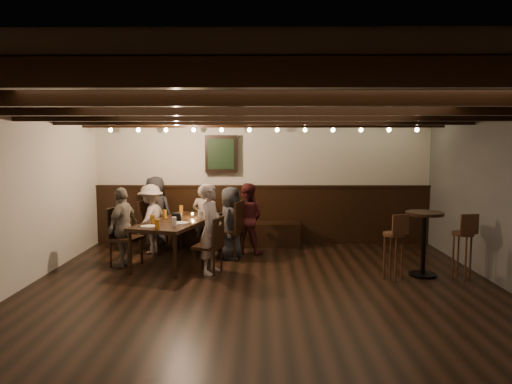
{
  "coord_description": "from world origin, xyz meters",
  "views": [
    {
      "loc": [
        -0.04,
        -5.36,
        1.94
      ],
      "look_at": [
        -0.11,
        1.3,
        1.24
      ],
      "focal_mm": 32.0,
      "sensor_mm": 36.0,
      "label": 1
    }
  ],
  "objects_px": {
    "chair_right_near": "(229,241)",
    "person_bench_centre": "(203,217)",
    "person_left_near": "(151,219)",
    "person_right_far": "(211,229)",
    "person_bench_left": "(156,212)",
    "chair_left_far": "(125,248)",
    "person_left_far": "(123,227)",
    "dining_table": "(178,223)",
    "chair_left_near": "(153,237)",
    "person_right_near": "(231,223)",
    "bar_stool_left": "(393,255)",
    "person_bench_right": "(247,218)",
    "bar_stool_right": "(462,255)",
    "high_top_table": "(424,234)",
    "chair_right_far": "(209,256)"
  },
  "relations": [
    {
      "from": "chair_right_near",
      "to": "person_bench_centre",
      "type": "distance_m",
      "value": 0.98
    },
    {
      "from": "person_left_near",
      "to": "person_right_far",
      "type": "relative_size",
      "value": 0.91
    },
    {
      "from": "person_bench_left",
      "to": "chair_left_far",
      "type": "bearing_deg",
      "value": 97.6
    },
    {
      "from": "person_bench_centre",
      "to": "person_left_far",
      "type": "bearing_deg",
      "value": 63.43
    },
    {
      "from": "dining_table",
      "to": "chair_left_near",
      "type": "relative_size",
      "value": 2.17
    },
    {
      "from": "chair_left_near",
      "to": "person_right_near",
      "type": "bearing_deg",
      "value": 90.0
    },
    {
      "from": "person_bench_left",
      "to": "bar_stool_left",
      "type": "relative_size",
      "value": 1.38
    },
    {
      "from": "person_bench_left",
      "to": "bar_stool_left",
      "type": "bearing_deg",
      "value": 167.34
    },
    {
      "from": "person_bench_right",
      "to": "person_left_far",
      "type": "bearing_deg",
      "value": 39.29
    },
    {
      "from": "person_bench_right",
      "to": "person_left_far",
      "type": "distance_m",
      "value": 2.13
    },
    {
      "from": "bar_stool_left",
      "to": "bar_stool_right",
      "type": "distance_m",
      "value": 1.0
    },
    {
      "from": "high_top_table",
      "to": "chair_left_far",
      "type": "bearing_deg",
      "value": 173.52
    },
    {
      "from": "person_bench_left",
      "to": "dining_table",
      "type": "bearing_deg",
      "value": 135.0
    },
    {
      "from": "person_left_near",
      "to": "person_bench_centre",
      "type": "bearing_deg",
      "value": 128.66
    },
    {
      "from": "dining_table",
      "to": "person_bench_right",
      "type": "relative_size",
      "value": 1.62
    },
    {
      "from": "dining_table",
      "to": "person_right_far",
      "type": "bearing_deg",
      "value": -30.96
    },
    {
      "from": "person_left_far",
      "to": "bar_stool_right",
      "type": "height_order",
      "value": "person_left_far"
    },
    {
      "from": "high_top_table",
      "to": "bar_stool_left",
      "type": "bearing_deg",
      "value": -157.62
    },
    {
      "from": "dining_table",
      "to": "person_left_far",
      "type": "xyz_separation_m",
      "value": [
        -0.84,
        -0.23,
        -0.02
      ]
    },
    {
      "from": "person_bench_right",
      "to": "person_left_far",
      "type": "xyz_separation_m",
      "value": [
        -1.95,
        -0.86,
        0.0
      ]
    },
    {
      "from": "high_top_table",
      "to": "person_right_near",
      "type": "bearing_deg",
      "value": 161.11
    },
    {
      "from": "person_left_near",
      "to": "person_bench_left",
      "type": "bearing_deg",
      "value": -161.57
    },
    {
      "from": "high_top_table",
      "to": "person_right_far",
      "type": "bearing_deg",
      "value": 177.71
    },
    {
      "from": "chair_left_near",
      "to": "chair_right_near",
      "type": "bearing_deg",
      "value": 90.0
    },
    {
      "from": "chair_right_far",
      "to": "person_bench_centre",
      "type": "relative_size",
      "value": 0.72
    },
    {
      "from": "person_bench_right",
      "to": "dining_table",
      "type": "bearing_deg",
      "value": 45.0
    },
    {
      "from": "person_bench_left",
      "to": "bar_stool_right",
      "type": "bearing_deg",
      "value": 172.94
    },
    {
      "from": "person_left_far",
      "to": "person_right_far",
      "type": "distance_m",
      "value": 1.5
    },
    {
      "from": "person_left_near",
      "to": "person_right_far",
      "type": "distance_m",
      "value": 1.75
    },
    {
      "from": "person_bench_right",
      "to": "person_right_far",
      "type": "bearing_deg",
      "value": 83.66
    },
    {
      "from": "person_bench_centre",
      "to": "person_left_far",
      "type": "relative_size",
      "value": 0.93
    },
    {
      "from": "person_left_far",
      "to": "bar_stool_right",
      "type": "xyz_separation_m",
      "value": [
        5.09,
        -0.68,
        -0.27
      ]
    },
    {
      "from": "person_bench_centre",
      "to": "person_right_far",
      "type": "relative_size",
      "value": 0.87
    },
    {
      "from": "bar_stool_left",
      "to": "person_right_near",
      "type": "bearing_deg",
      "value": 133.26
    },
    {
      "from": "chair_right_far",
      "to": "bar_stool_right",
      "type": "bearing_deg",
      "value": -79.02
    },
    {
      "from": "chair_left_far",
      "to": "person_left_far",
      "type": "bearing_deg",
      "value": -90.0
    },
    {
      "from": "chair_left_far",
      "to": "person_right_far",
      "type": "relative_size",
      "value": 0.69
    },
    {
      "from": "person_bench_centre",
      "to": "person_bench_right",
      "type": "distance_m",
      "value": 0.91
    },
    {
      "from": "chair_right_far",
      "to": "person_bench_left",
      "type": "distance_m",
      "value": 2.15
    },
    {
      "from": "person_left_near",
      "to": "high_top_table",
      "type": "relative_size",
      "value": 1.29
    },
    {
      "from": "chair_right_far",
      "to": "person_right_far",
      "type": "bearing_deg",
      "value": -90.0
    },
    {
      "from": "high_top_table",
      "to": "chair_right_far",
      "type": "bearing_deg",
      "value": 177.58
    },
    {
      "from": "chair_right_far",
      "to": "person_right_far",
      "type": "relative_size",
      "value": 0.63
    },
    {
      "from": "person_bench_centre",
      "to": "bar_stool_right",
      "type": "distance_m",
      "value": 4.41
    },
    {
      "from": "dining_table",
      "to": "chair_left_far",
      "type": "relative_size",
      "value": 2.17
    },
    {
      "from": "high_top_table",
      "to": "chair_right_near",
      "type": "bearing_deg",
      "value": 161.14
    },
    {
      "from": "person_bench_left",
      "to": "person_bench_right",
      "type": "distance_m",
      "value": 1.8
    },
    {
      "from": "person_bench_right",
      "to": "person_right_far",
      "type": "xyz_separation_m",
      "value": [
        -0.51,
        -1.26,
        0.05
      ]
    },
    {
      "from": "person_left_near",
      "to": "person_bench_right",
      "type": "bearing_deg",
      "value": 105.26
    },
    {
      "from": "chair_right_near",
      "to": "chair_right_far",
      "type": "bearing_deg",
      "value": 179.82
    }
  ]
}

